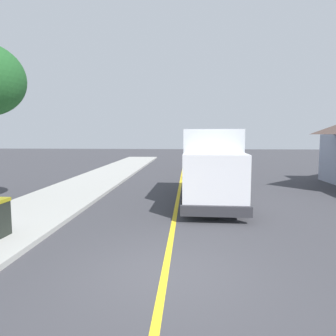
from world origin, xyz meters
TOP-DOWN VIEW (x-y plane):
  - ground_plane at (0.00, 0.00)m, footprint 120.00×120.00m
  - sidewalk_curb at (-5.40, 4.00)m, footprint 3.60×60.00m
  - centre_line_yellow at (0.00, 10.00)m, footprint 0.16×56.00m
  - box_truck at (1.53, 7.88)m, footprint 2.60×7.24m
  - parked_car_near at (1.78, 14.16)m, footprint 1.89×4.44m
  - parked_car_mid at (2.59, 20.97)m, footprint 1.91×4.44m

SIDE VIEW (x-z plane):
  - ground_plane at x=0.00m, z-range 0.00..0.00m
  - centre_line_yellow at x=0.00m, z-range 0.00..0.01m
  - sidewalk_curb at x=-5.40m, z-range 0.00..0.15m
  - parked_car_near at x=1.78m, z-range -0.04..1.63m
  - parked_car_mid at x=2.59m, z-range -0.04..1.63m
  - box_truck at x=1.53m, z-range 0.17..3.37m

